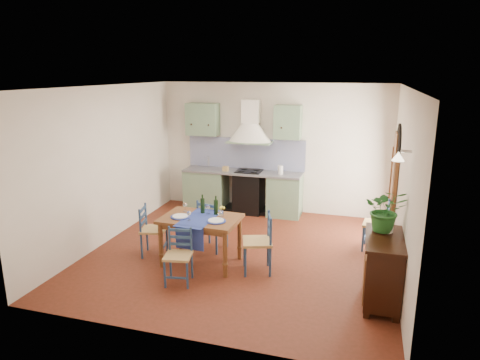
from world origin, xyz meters
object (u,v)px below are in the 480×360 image
chair_near (179,255)px  potted_plant (386,210)px  dining_table (201,223)px  sideboard (383,267)px

chair_near → potted_plant: potted_plant is taller
dining_table → sideboard: size_ratio=1.20×
chair_near → sideboard: (2.84, 0.25, 0.08)m
dining_table → potted_plant: 2.81m
chair_near → potted_plant: bearing=9.8°
potted_plant → chair_near: bearing=-170.2°
dining_table → chair_near: dining_table is taller
chair_near → sideboard: 2.85m
sideboard → potted_plant: potted_plant is taller
dining_table → chair_near: size_ratio=1.54×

